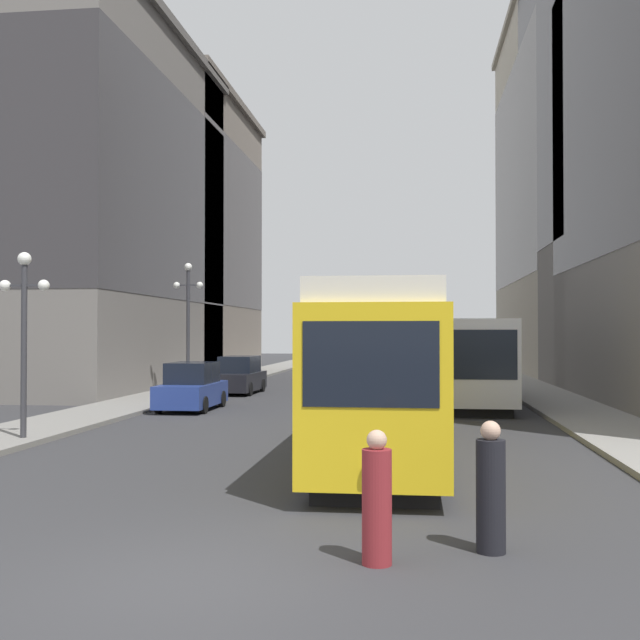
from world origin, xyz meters
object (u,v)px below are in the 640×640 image
(pedestrian_crossing_far, at_px, (491,491))
(lamp_post_left_near, at_px, (24,314))
(lamp_post_left_far, at_px, (188,309))
(transit_bus, at_px, (470,357))
(parked_car_left_near, at_px, (239,376))
(streetcar, at_px, (387,367))
(pedestrian_crossing_near, at_px, (377,502))
(parked_car_left_mid, at_px, (192,388))

(pedestrian_crossing_far, xyz_separation_m, lamp_post_left_near, (-11.40, 8.85, 2.63))
(lamp_post_left_near, bearing_deg, lamp_post_left_far, 90.00)
(transit_bus, distance_m, parked_car_left_near, 11.53)
(streetcar, height_order, pedestrian_crossing_near, streetcar)
(streetcar, height_order, parked_car_left_near, streetcar)
(transit_bus, relative_size, parked_car_left_near, 2.80)
(parked_car_left_near, xyz_separation_m, pedestrian_crossing_far, (9.50, -26.06, -0.02))
(transit_bus, relative_size, lamp_post_left_far, 2.05)
(lamp_post_left_near, bearing_deg, streetcar, -0.34)
(streetcar, relative_size, parked_car_left_near, 3.19)
(transit_bus, xyz_separation_m, lamp_post_left_far, (-12.72, 1.56, 2.13))
(lamp_post_left_far, bearing_deg, pedestrian_crossing_near, -68.00)
(pedestrian_crossing_far, bearing_deg, parked_car_left_near, -87.40)
(parked_car_left_near, xyz_separation_m, parked_car_left_mid, (-0.00, -8.00, -0.00))
(pedestrian_crossing_near, distance_m, lamp_post_left_near, 14.02)
(parked_car_left_near, xyz_separation_m, lamp_post_left_far, (-1.90, -2.26, 3.23))
(parked_car_left_mid, bearing_deg, pedestrian_crossing_near, -66.95)
(streetcar, relative_size, parked_car_left_mid, 3.30)
(pedestrian_crossing_far, bearing_deg, pedestrian_crossing_near, 8.12)
(streetcar, relative_size, pedestrian_crossing_near, 8.23)
(transit_bus, distance_m, lamp_post_left_far, 12.99)
(transit_bus, height_order, parked_car_left_near, transit_bus)
(parked_car_left_mid, height_order, lamp_post_left_far, lamp_post_left_far)
(pedestrian_crossing_near, xyz_separation_m, lamp_post_left_far, (-9.91, 24.52, 3.28))
(pedestrian_crossing_far, xyz_separation_m, lamp_post_left_far, (-11.40, 23.81, 3.25))
(streetcar, bearing_deg, parked_car_left_mid, 130.30)
(pedestrian_crossing_near, height_order, lamp_post_left_near, lamp_post_left_near)
(parked_car_left_near, xyz_separation_m, lamp_post_left_near, (-1.90, -17.21, 2.61))
(transit_bus, bearing_deg, lamp_post_left_far, 173.13)
(streetcar, xyz_separation_m, pedestrian_crossing_far, (1.70, -8.79, -1.28))
(transit_bus, relative_size, pedestrian_crossing_far, 7.00)
(lamp_post_left_near, distance_m, lamp_post_left_far, 14.97)
(parked_car_left_near, height_order, lamp_post_left_near, lamp_post_left_near)
(streetcar, bearing_deg, pedestrian_crossing_near, -88.58)
(parked_car_left_near, height_order, pedestrian_crossing_near, parked_car_left_near)
(lamp_post_left_far, bearing_deg, parked_car_left_near, 49.88)
(streetcar, distance_m, transit_bus, 13.79)
(streetcar, relative_size, lamp_post_left_near, 2.83)
(pedestrian_crossing_near, distance_m, pedestrian_crossing_far, 1.66)
(lamp_post_left_far, bearing_deg, parked_car_left_mid, -71.70)
(pedestrian_crossing_far, height_order, lamp_post_left_near, lamp_post_left_near)
(transit_bus, xyz_separation_m, parked_car_left_mid, (-10.82, -4.18, -1.10))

